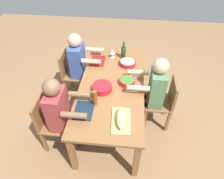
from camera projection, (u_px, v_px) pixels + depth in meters
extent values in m
plane|color=brown|center=(112.00, 117.00, 3.33)|extent=(8.00, 8.00, 0.00)
cube|color=brown|center=(112.00, 85.00, 2.84)|extent=(1.97, 0.90, 0.04)
cube|color=brown|center=(136.00, 161.00, 2.39)|extent=(0.07, 0.07, 0.70)
cube|color=brown|center=(138.00, 69.00, 3.74)|extent=(0.07, 0.07, 0.70)
cube|color=brown|center=(73.00, 154.00, 2.45)|extent=(0.07, 0.07, 0.70)
cube|color=brown|center=(97.00, 66.00, 3.80)|extent=(0.07, 0.07, 0.70)
cube|color=brown|center=(158.00, 102.00, 2.98)|extent=(0.40, 0.40, 0.03)
cube|color=brown|center=(173.00, 93.00, 2.82)|extent=(0.38, 0.04, 0.40)
cube|color=brown|center=(145.00, 120.00, 3.02)|extent=(0.04, 0.04, 0.42)
cube|color=brown|center=(145.00, 103.00, 3.27)|extent=(0.04, 0.04, 0.42)
cube|color=brown|center=(168.00, 121.00, 2.99)|extent=(0.04, 0.04, 0.42)
cube|color=brown|center=(166.00, 105.00, 3.24)|extent=(0.04, 0.04, 0.42)
cylinder|color=#2D2D38|center=(142.00, 114.00, 3.08)|extent=(0.11, 0.11, 0.45)
cylinder|color=#2D2D38|center=(142.00, 107.00, 3.20)|extent=(0.11, 0.11, 0.45)
cube|color=#4C724C|center=(157.00, 88.00, 2.79)|extent=(0.34, 0.20, 0.55)
cylinder|color=tan|center=(138.00, 88.00, 2.60)|extent=(0.07, 0.30, 0.07)
cylinder|color=tan|center=(138.00, 72.00, 2.85)|extent=(0.07, 0.30, 0.07)
sphere|color=tan|center=(161.00, 66.00, 2.54)|extent=(0.21, 0.21, 0.21)
cube|color=brown|center=(57.00, 123.00, 2.69)|extent=(0.40, 0.40, 0.03)
cube|color=brown|center=(40.00, 112.00, 2.56)|extent=(0.38, 0.04, 0.40)
cube|color=brown|center=(75.00, 124.00, 2.95)|extent=(0.04, 0.04, 0.42)
cube|color=brown|center=(68.00, 144.00, 2.70)|extent=(0.04, 0.04, 0.42)
cube|color=brown|center=(52.00, 122.00, 2.98)|extent=(0.04, 0.04, 0.42)
cube|color=brown|center=(44.00, 142.00, 2.73)|extent=(0.04, 0.04, 0.42)
cylinder|color=#2D2D38|center=(76.00, 129.00, 2.87)|extent=(0.11, 0.11, 0.45)
cylinder|color=#2D2D38|center=(74.00, 139.00, 2.76)|extent=(0.11, 0.11, 0.45)
cube|color=maroon|center=(57.00, 109.00, 2.49)|extent=(0.34, 0.20, 0.55)
cylinder|color=brown|center=(81.00, 95.00, 2.51)|extent=(0.07, 0.30, 0.07)
cylinder|color=brown|center=(74.00, 115.00, 2.26)|extent=(0.07, 0.30, 0.07)
sphere|color=brown|center=(51.00, 87.00, 2.24)|extent=(0.21, 0.21, 0.21)
cube|color=brown|center=(76.00, 74.00, 3.48)|extent=(0.40, 0.40, 0.03)
cube|color=brown|center=(64.00, 63.00, 3.35)|extent=(0.38, 0.04, 0.40)
cube|color=brown|center=(88.00, 78.00, 3.75)|extent=(0.04, 0.04, 0.42)
cube|color=brown|center=(85.00, 91.00, 3.50)|extent=(0.04, 0.04, 0.42)
cube|color=brown|center=(71.00, 77.00, 3.77)|extent=(0.04, 0.04, 0.42)
cube|color=brown|center=(66.00, 89.00, 3.52)|extent=(0.04, 0.04, 0.42)
cylinder|color=#2D2D38|center=(90.00, 81.00, 3.67)|extent=(0.11, 0.11, 0.45)
cylinder|color=#2D2D38|center=(88.00, 87.00, 3.55)|extent=(0.11, 0.11, 0.45)
cube|color=#334C8C|center=(77.00, 61.00, 3.28)|extent=(0.34, 0.20, 0.55)
cylinder|color=tan|center=(95.00, 50.00, 3.30)|extent=(0.07, 0.30, 0.07)
cylinder|color=tan|center=(91.00, 61.00, 3.06)|extent=(0.07, 0.30, 0.07)
sphere|color=tan|center=(75.00, 40.00, 3.03)|extent=(0.21, 0.21, 0.21)
cylinder|color=#B21923|center=(102.00, 88.00, 2.70)|extent=(0.27, 0.27, 0.08)
cylinder|color=orange|center=(102.00, 86.00, 2.69)|extent=(0.24, 0.24, 0.03)
cylinder|color=#B21923|center=(128.00, 63.00, 3.14)|extent=(0.25, 0.25, 0.07)
cylinder|color=beige|center=(128.00, 62.00, 3.13)|extent=(0.22, 0.22, 0.02)
cylinder|color=red|center=(127.00, 82.00, 2.80)|extent=(0.22, 0.22, 0.08)
cylinder|color=#2D7028|center=(127.00, 80.00, 2.78)|extent=(0.19, 0.19, 0.03)
cube|color=tan|center=(121.00, 121.00, 2.33)|extent=(0.41, 0.24, 0.02)
ellipsoid|color=tan|center=(121.00, 118.00, 2.29)|extent=(0.33, 0.13, 0.09)
cylinder|color=#193819|center=(123.00, 53.00, 3.25)|extent=(0.08, 0.08, 0.20)
cylinder|color=#193819|center=(124.00, 45.00, 3.15)|extent=(0.03, 0.03, 0.09)
cylinder|color=brown|center=(95.00, 98.00, 2.46)|extent=(0.06, 0.06, 0.22)
cylinder|color=silver|center=(112.00, 57.00, 3.32)|extent=(0.07, 0.07, 0.01)
cylinder|color=silver|center=(113.00, 55.00, 3.29)|extent=(0.01, 0.01, 0.07)
cone|color=silver|center=(113.00, 51.00, 3.24)|extent=(0.08, 0.08, 0.08)
cube|color=silver|center=(132.00, 92.00, 2.70)|extent=(0.02, 0.17, 0.01)
cube|color=#142333|center=(84.00, 110.00, 2.45)|extent=(0.32, 0.23, 0.01)
cube|color=maroon|center=(98.00, 61.00, 3.24)|extent=(0.32, 0.23, 0.01)
cube|color=silver|center=(100.00, 52.00, 3.44)|extent=(0.22, 0.11, 0.01)
cube|color=white|center=(135.00, 74.00, 2.97)|extent=(0.15, 0.15, 0.02)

